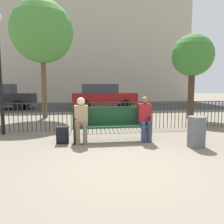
# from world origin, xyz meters

# --- Properties ---
(ground_plane) EXTENTS (80.00, 80.00, 0.00)m
(ground_plane) POSITION_xyz_m (0.00, 0.00, 0.00)
(ground_plane) COLOR #706656
(park_bench) EXTENTS (2.08, 0.45, 0.92)m
(park_bench) POSITION_xyz_m (0.00, 2.01, 0.50)
(park_bench) COLOR #14381E
(park_bench) RESTS_ON ground
(seated_person_0) EXTENTS (0.34, 0.39, 1.19)m
(seated_person_0) POSITION_xyz_m (-0.81, 1.88, 0.67)
(seated_person_0) COLOR brown
(seated_person_0) RESTS_ON ground
(seated_person_1) EXTENTS (0.34, 0.39, 1.20)m
(seated_person_1) POSITION_xyz_m (0.89, 1.88, 0.67)
(seated_person_1) COLOR navy
(seated_person_1) RESTS_ON ground
(backpack) EXTENTS (0.31, 0.22, 0.44)m
(backpack) POSITION_xyz_m (-1.30, 1.92, 0.22)
(backpack) COLOR black
(backpack) RESTS_ON ground
(fence_railing) EXTENTS (9.01, 0.03, 0.95)m
(fence_railing) POSITION_xyz_m (-0.02, 3.55, 0.56)
(fence_railing) COLOR #2D2823
(fence_railing) RESTS_ON ground
(tree_0) EXTENTS (1.84, 1.84, 3.77)m
(tree_0) POSITION_xyz_m (4.15, 5.58, 2.80)
(tree_0) COLOR #422D1E
(tree_0) RESTS_ON ground
(tree_1) EXTENTS (2.81, 2.81, 5.34)m
(tree_1) POSITION_xyz_m (-2.50, 6.84, 3.92)
(tree_1) COLOR brown
(tree_1) RESTS_ON ground
(street_surface) EXTENTS (24.00, 6.00, 0.01)m
(street_surface) POSITION_xyz_m (0.00, 12.00, 0.00)
(street_surface) COLOR #333335
(street_surface) RESTS_ON ground
(parked_car_0) EXTENTS (4.20, 1.94, 1.62)m
(parked_car_0) POSITION_xyz_m (0.65, 10.79, 0.84)
(parked_car_0) COLOR maroon
(parked_car_0) RESTS_ON ground
(building_facade) EXTENTS (20.00, 6.00, 13.32)m
(building_facade) POSITION_xyz_m (0.00, 20.00, 6.66)
(building_facade) COLOR #B2A893
(building_facade) RESTS_ON ground
(trash_bin) EXTENTS (0.43, 0.43, 0.75)m
(trash_bin) POSITION_xyz_m (1.97, 1.15, 0.37)
(trash_bin) COLOR #56565B
(trash_bin) RESTS_ON ground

